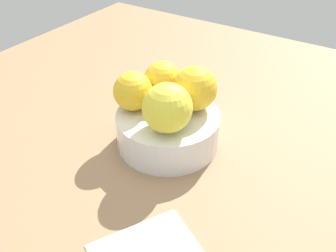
# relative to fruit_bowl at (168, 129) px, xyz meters

# --- Properties ---
(ground_plane) EXTENTS (1.10, 1.10, 0.02)m
(ground_plane) POSITION_rel_fruit_bowl_xyz_m (0.00, 0.00, -0.04)
(ground_plane) COLOR #997551
(fruit_bowl) EXTENTS (0.17, 0.17, 0.06)m
(fruit_bowl) POSITION_rel_fruit_bowl_xyz_m (0.00, 0.00, 0.00)
(fruit_bowl) COLOR white
(fruit_bowl) RESTS_ON ground_plane
(orange_in_bowl_0) EXTENTS (0.07, 0.07, 0.07)m
(orange_in_bowl_0) POSITION_rel_fruit_bowl_xyz_m (0.04, -0.03, 0.07)
(orange_in_bowl_0) COLOR yellow
(orange_in_bowl_0) RESTS_ON fruit_bowl
(orange_in_bowl_1) EXTENTS (0.06, 0.06, 0.06)m
(orange_in_bowl_1) POSITION_rel_fruit_bowl_xyz_m (-0.01, 0.06, 0.06)
(orange_in_bowl_1) COLOR yellow
(orange_in_bowl_1) RESTS_ON fruit_bowl
(orange_in_bowl_2) EXTENTS (0.08, 0.08, 0.08)m
(orange_in_bowl_2) POSITION_rel_fruit_bowl_xyz_m (-0.03, -0.02, 0.07)
(orange_in_bowl_2) COLOR yellow
(orange_in_bowl_2) RESTS_ON fruit_bowl
(orange_in_bowl_3) EXTENTS (0.06, 0.06, 0.06)m
(orange_in_bowl_3) POSITION_rel_fruit_bowl_xyz_m (0.04, 0.04, 0.06)
(orange_in_bowl_3) COLOR yellow
(orange_in_bowl_3) RESTS_ON fruit_bowl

